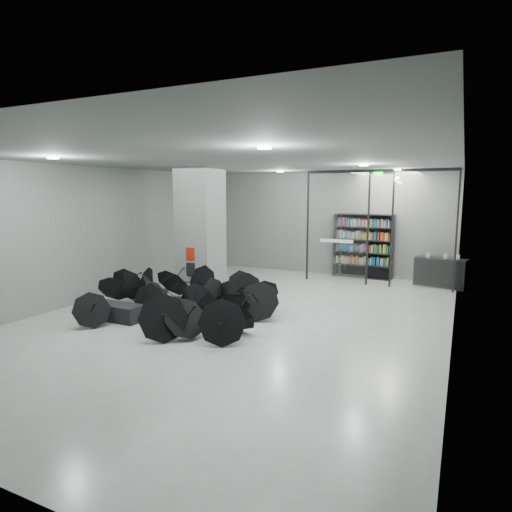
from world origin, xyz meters
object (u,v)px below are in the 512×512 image
at_px(bench, 118,312).
at_px(shop_counter, 441,272).
at_px(column, 201,231).
at_px(umbrella_cluster, 190,303).
at_px(bookshelf, 363,246).

height_order(bench, shop_counter, shop_counter).
xyz_separation_m(column, umbrella_cluster, (1.15, -2.36, -1.69)).
bearing_deg(umbrella_cluster, column, 116.00).
height_order(bookshelf, shop_counter, bookshelf).
bearing_deg(bookshelf, umbrella_cluster, -108.76).
height_order(bookshelf, umbrella_cluster, bookshelf).
distance_m(column, shop_counter, 8.31).
bearing_deg(bench, column, 87.03).
bearing_deg(column, bookshelf, 48.45).
relative_size(shop_counter, umbrella_cluster, 0.29).
bearing_deg(bench, bookshelf, 62.56).
relative_size(column, bookshelf, 1.65).
bearing_deg(column, umbrella_cluster, -64.00).
distance_m(bookshelf, umbrella_cluster, 7.79).
bearing_deg(shop_counter, bookshelf, -178.04).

